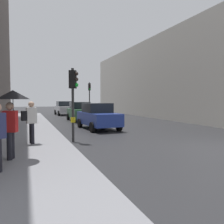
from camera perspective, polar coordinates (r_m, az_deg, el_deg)
name	(u,v)px	position (r m, az deg, el deg)	size (l,w,h in m)	color
ground_plane	(215,148)	(10.71, 23.62, -8.05)	(120.00, 120.00, 0.00)	#28282B
sidewalk_kerb	(28,135)	(13.72, -19.63, -5.21)	(3.41, 40.00, 0.16)	gray
building_facade_right	(188,80)	(30.77, 17.87, 7.30)	(12.00, 34.17, 8.72)	#B2ADA3
traffic_light_far_median	(89,93)	(28.12, -5.45, 4.58)	(0.24, 0.43, 4.00)	#2D2D2D
traffic_light_near_right	(73,91)	(11.23, -9.33, 4.95)	(0.44, 0.38, 3.47)	#2D2D2D
car_blue_van	(98,116)	(16.00, -3.38, -1.01)	(2.25, 4.32, 1.76)	navy
car_silver_hatchback	(64,108)	(31.01, -11.50, 0.92)	(2.14, 4.26, 1.76)	#BCBCC1
car_green_estate	(80,111)	(22.26, -7.69, 0.12)	(2.04, 4.21, 1.76)	#2D6038
pedestrian_with_umbrella	(12,105)	(7.86, -22.96, 1.54)	(1.00, 1.00, 2.14)	black
pedestrian_with_black_backpack	(30,120)	(10.42, -19.08, -1.80)	(0.64, 0.40, 1.77)	black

